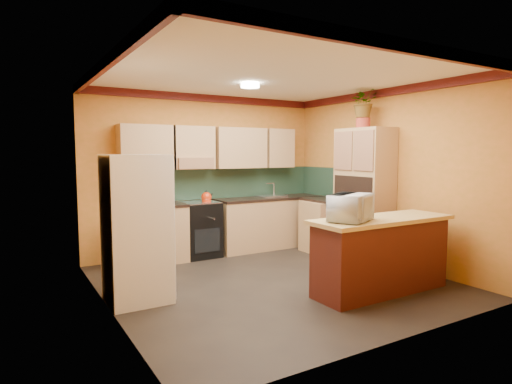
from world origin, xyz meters
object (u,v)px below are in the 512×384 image
Objects in this scene: stove at (200,229)px; fridge at (136,229)px; breakfast_bar at (381,257)px; base_cabinets_back at (233,227)px; pantry at (364,195)px; microwave at (351,208)px.

fridge is (-1.48, -1.60, 0.39)m from stove.
fridge reaches higher than breakfast_bar.
fridge is at bearing 155.32° from breakfast_bar.
fridge reaches higher than base_cabinets_back.
pantry reaches higher than microwave.
breakfast_bar is (1.19, -2.83, -0.02)m from stove.
base_cabinets_back is at bearing 133.26° from pantry.
breakfast_bar is (0.56, -2.83, 0.00)m from base_cabinets_back.
microwave reaches higher than breakfast_bar.
microwave reaches higher than base_cabinets_back.
base_cabinets_back is 2.90m from microwave.
fridge is at bearing 122.82° from microwave.
fridge is 3.61m from pantry.
pantry is 1.91m from microwave.
pantry is at bearing -46.74° from base_cabinets_back.
stove is 3.07m from breakfast_bar.
pantry is (2.12, -1.59, 0.59)m from stove.
stove is at bearing 112.78° from breakfast_bar.
base_cabinets_back is 2.26m from pantry.
stove is at bearing -180.00° from base_cabinets_back.
fridge is 2.97m from breakfast_bar.
microwave is (0.05, -2.83, 0.65)m from base_cabinets_back.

